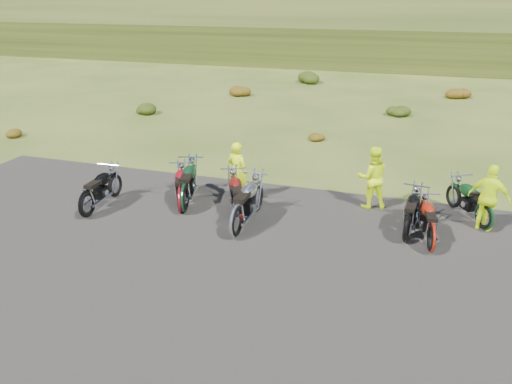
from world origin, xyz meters
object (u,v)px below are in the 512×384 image
(motorcycle_7, at_px, (482,230))
(motorcycle_3, at_px, (237,238))
(motorcycle_0, at_px, (89,218))
(person_middle, at_px, (237,172))

(motorcycle_7, bearing_deg, motorcycle_3, 81.77)
(motorcycle_0, xyz_separation_m, person_middle, (3.32, 2.29, 0.84))
(motorcycle_0, xyz_separation_m, motorcycle_7, (9.75, 2.35, 0.00))
(person_middle, bearing_deg, motorcycle_0, 48.12)
(motorcycle_0, distance_m, motorcycle_3, 4.08)
(motorcycle_0, relative_size, motorcycle_3, 0.89)
(motorcycle_0, relative_size, person_middle, 1.24)
(motorcycle_3, xyz_separation_m, person_middle, (-0.75, 2.18, 0.84))
(motorcycle_0, xyz_separation_m, motorcycle_3, (4.08, 0.11, 0.00))
(motorcycle_0, height_order, person_middle, person_middle)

